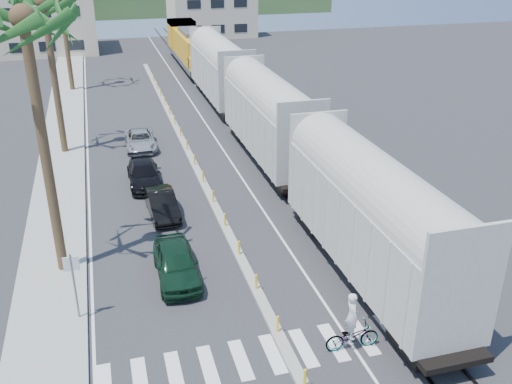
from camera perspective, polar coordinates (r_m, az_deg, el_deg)
ground at (r=23.28m, az=1.39°, el=-12.59°), size 140.00×140.00×0.00m
sidewalk at (r=45.05m, az=-18.70°, el=5.09°), size 3.00×90.00×0.15m
rails at (r=48.98m, az=-2.60°, el=7.81°), size 1.56×100.00×0.06m
median at (r=40.57m, az=-6.87°, el=4.17°), size 0.45×60.00×0.85m
crosswalk at (r=21.79m, az=2.98°, el=-15.61°), size 14.00×2.20×0.01m
lane_markings at (r=45.11m, az=-10.63°, el=5.90°), size 9.42×90.00×0.01m
freight_train at (r=42.98m, az=-0.94°, el=9.44°), size 3.00×60.94×5.85m
street_sign at (r=23.19m, az=-17.80°, el=-8.18°), size 0.60×0.08×3.00m
buildings at (r=89.92m, az=-16.92°, el=17.27°), size 38.00×27.00×10.00m
car_lead at (r=25.57m, az=-7.98°, el=-7.04°), size 1.87×4.51×1.53m
car_second at (r=31.26m, az=-9.39°, el=-1.18°), size 1.82×4.23×1.35m
car_third at (r=35.35m, az=-11.14°, el=1.78°), size 1.90×4.65×1.35m
car_rear at (r=41.54m, az=-11.48°, el=5.11°), size 2.11×4.47×1.23m
cyclist at (r=21.70m, az=9.58°, el=-13.54°), size 0.86×2.09×2.42m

